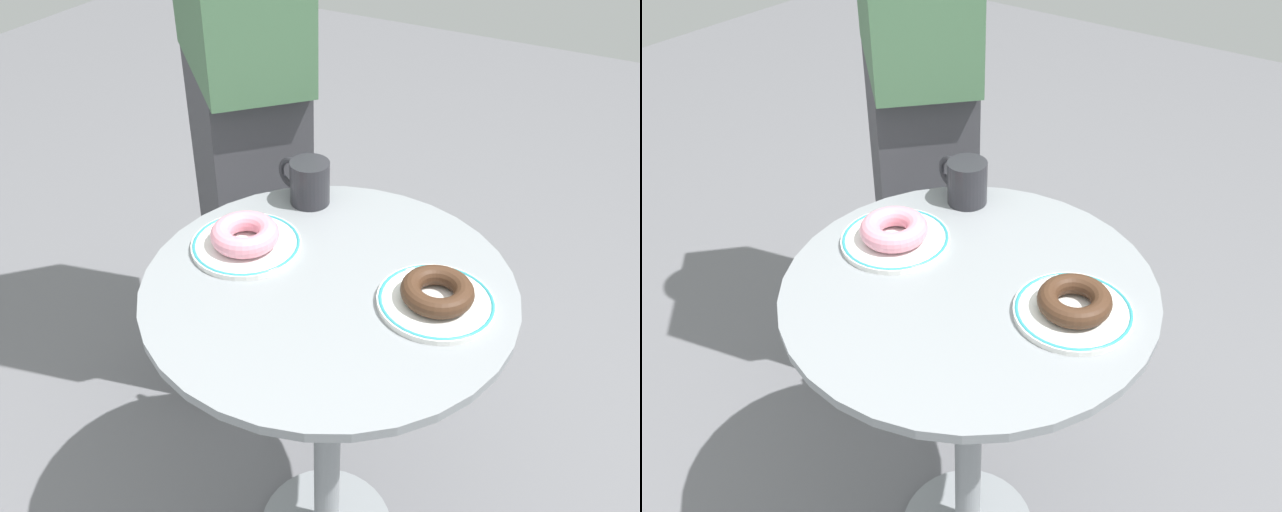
{
  "view_description": "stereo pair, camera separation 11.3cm",
  "coord_description": "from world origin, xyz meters",
  "views": [
    {
      "loc": [
        0.42,
        -0.79,
        1.47
      ],
      "look_at": [
        -0.02,
        0.01,
        0.79
      ],
      "focal_mm": 38.14,
      "sensor_mm": 36.0,
      "label": 1
    },
    {
      "loc": [
        0.51,
        -0.73,
        1.47
      ],
      "look_at": [
        -0.02,
        0.01,
        0.79
      ],
      "focal_mm": 38.14,
      "sensor_mm": 36.0,
      "label": 2
    }
  ],
  "objects": [
    {
      "name": "donut_chocolate",
      "position": [
        0.18,
        0.03,
        0.78
      ],
      "size": [
        0.15,
        0.15,
        0.03
      ],
      "primitive_type": "torus",
      "rotation": [
        0.0,
        0.0,
        0.27
      ],
      "color": "#422819",
      "rests_on": "plate_right"
    },
    {
      "name": "donut_pink_frosted",
      "position": [
        -0.18,
        0.01,
        0.78
      ],
      "size": [
        0.17,
        0.17,
        0.04
      ],
      "primitive_type": "torus",
      "rotation": [
        0.0,
        0.0,
        3.66
      ],
      "color": "pink",
      "rests_on": "plate_left"
    },
    {
      "name": "plate_right",
      "position": [
        0.18,
        0.03,
        0.76
      ],
      "size": [
        0.19,
        0.19,
        0.01
      ],
      "color": "white",
      "rests_on": "cafe_table"
    },
    {
      "name": "coffee_mug",
      "position": [
        -0.16,
        0.21,
        0.79
      ],
      "size": [
        0.12,
        0.08,
        0.09
      ],
      "color": "#28282D",
      "rests_on": "cafe_table"
    },
    {
      "name": "plate_left",
      "position": [
        -0.18,
        0.02,
        0.76
      ],
      "size": [
        0.2,
        0.2,
        0.01
      ],
      "color": "white",
      "rests_on": "cafe_table"
    },
    {
      "name": "person_figure",
      "position": [
        -0.45,
        0.42,
        0.81
      ],
      "size": [
        0.47,
        0.46,
        1.65
      ],
      "color": "#3D3D42",
      "rests_on": "ground"
    },
    {
      "name": "cafe_table",
      "position": [
        0.0,
        0.0,
        0.53
      ],
      "size": [
        0.64,
        0.64,
        0.75
      ],
      "color": "gray",
      "rests_on": "ground"
    }
  ]
}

